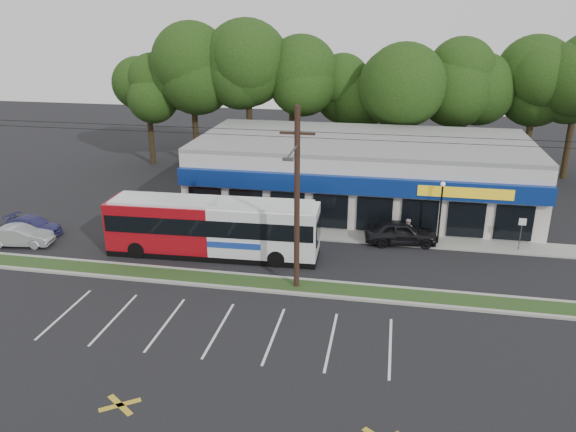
% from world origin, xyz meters
% --- Properties ---
extents(ground, '(120.00, 120.00, 0.00)m').
position_xyz_m(ground, '(0.00, 0.00, 0.00)').
color(ground, black).
rests_on(ground, ground).
extents(grass_strip, '(40.00, 1.60, 0.12)m').
position_xyz_m(grass_strip, '(0.00, 1.00, 0.06)').
color(grass_strip, '#293D19').
rests_on(grass_strip, ground).
extents(curb_south, '(40.00, 0.25, 0.14)m').
position_xyz_m(curb_south, '(0.00, 0.15, 0.07)').
color(curb_south, '#9E9E93').
rests_on(curb_south, ground).
extents(curb_north, '(40.00, 0.25, 0.14)m').
position_xyz_m(curb_north, '(0.00, 1.85, 0.07)').
color(curb_north, '#9E9E93').
rests_on(curb_north, ground).
extents(sidewalk, '(32.00, 2.20, 0.10)m').
position_xyz_m(sidewalk, '(5.00, 9.00, 0.05)').
color(sidewalk, '#9E9E93').
rests_on(sidewalk, ground).
extents(strip_mall, '(25.00, 12.55, 5.30)m').
position_xyz_m(strip_mall, '(5.50, 15.91, 2.65)').
color(strip_mall, silver).
rests_on(strip_mall, ground).
extents(utility_pole, '(50.00, 2.77, 10.00)m').
position_xyz_m(utility_pole, '(2.83, 0.93, 5.41)').
color(utility_pole, black).
rests_on(utility_pole, ground).
extents(lamp_post, '(0.30, 0.30, 4.25)m').
position_xyz_m(lamp_post, '(11.00, 8.80, 2.67)').
color(lamp_post, black).
rests_on(lamp_post, ground).
extents(sign_post, '(0.45, 0.10, 2.23)m').
position_xyz_m(sign_post, '(16.00, 8.57, 1.56)').
color(sign_post, '#59595E').
rests_on(sign_post, ground).
extents(tree_line, '(46.76, 6.76, 11.83)m').
position_xyz_m(tree_line, '(4.00, 26.00, 8.42)').
color(tree_line, black).
rests_on(tree_line, ground).
extents(metrobus, '(13.18, 3.24, 3.52)m').
position_xyz_m(metrobus, '(-2.86, 4.50, 1.86)').
color(metrobus, '#9D0C14').
rests_on(metrobus, ground).
extents(car_dark, '(4.85, 2.42, 1.59)m').
position_xyz_m(car_dark, '(8.63, 8.43, 0.79)').
color(car_dark, black).
rests_on(car_dark, ground).
extents(car_silver, '(4.22, 2.01, 1.33)m').
position_xyz_m(car_silver, '(-15.62, 3.50, 0.67)').
color(car_silver, '#9D9FA4').
rests_on(car_silver, ground).
extents(car_blue, '(4.30, 2.38, 1.18)m').
position_xyz_m(car_blue, '(-16.04, 5.56, 0.59)').
color(car_blue, navy).
rests_on(car_blue, ground).
extents(pedestrian_a, '(0.64, 0.46, 1.63)m').
position_xyz_m(pedestrian_a, '(9.00, 8.50, 0.81)').
color(pedestrian_a, beige).
rests_on(pedestrian_a, ground).
extents(pedestrian_b, '(0.90, 0.73, 1.73)m').
position_xyz_m(pedestrian_b, '(9.00, 8.50, 0.86)').
color(pedestrian_b, '#B3A6A1').
rests_on(pedestrian_b, ground).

